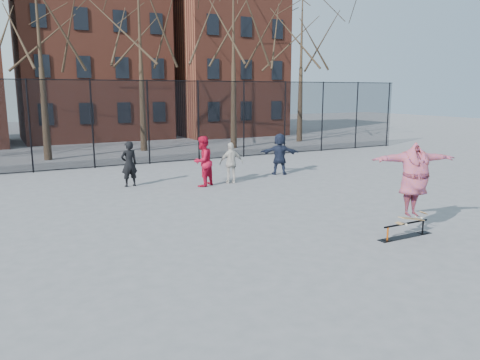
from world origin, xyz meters
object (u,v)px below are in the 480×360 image
bystander_navy (280,154)px  bystander_black (129,164)px  skate_rail (406,231)px  bystander_red (203,161)px  skateboard (411,220)px  bystander_white (231,163)px  skater (414,182)px

bystander_navy → bystander_black: bearing=26.2°
skate_rail → bystander_red: bystander_red is taller
bystander_navy → skateboard: bearing=109.0°
bystander_black → bystander_white: size_ratio=1.08×
bystander_navy → bystander_red: bearing=41.6°
bystander_red → bystander_white: 1.20m
skate_rail → skater: (0.18, 0.00, 1.20)m
skateboard → bystander_red: 8.24m
bystander_white → bystander_navy: (2.66, 0.73, 0.09)m
bystander_red → bystander_white: bystander_red is taller
bystander_navy → bystander_white: bearing=46.2°
skateboard → bystander_black: size_ratio=0.48×
bystander_black → bystander_navy: 6.28m
bystander_red → skate_rail: bearing=72.8°
skateboard → bystander_white: bystander_white is taller
skateboard → bystander_navy: bystander_navy is taller
skateboard → skate_rail: bearing=180.0°
skate_rail → skateboard: size_ratio=2.01×
bystander_black → bystander_navy: bearing=169.7°
skate_rail → bystander_white: bystander_white is taller
skater → skate_rail: bearing=-164.4°
skate_rail → bystander_black: size_ratio=0.96×
bystander_white → skate_rail: bearing=107.3°
skate_rail → bystander_black: (-4.26, 9.20, 0.70)m
bystander_red → skater: bearing=74.0°
skateboard → bystander_white: 8.02m
bystander_red → bystander_white: (1.19, 0.00, -0.15)m
skater → bystander_black: size_ratio=1.30×
skateboard → bystander_white: (-0.84, 7.97, 0.38)m
bystander_white → bystander_navy: 2.76m
skate_rail → bystander_white: size_ratio=1.03×
bystander_black → bystander_white: (3.60, -1.23, -0.06)m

